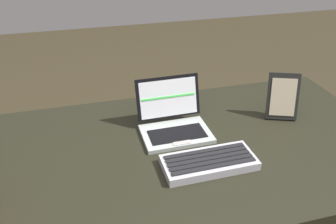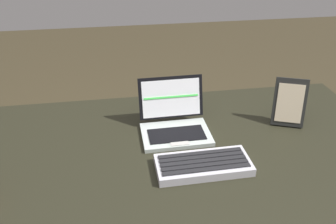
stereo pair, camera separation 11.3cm
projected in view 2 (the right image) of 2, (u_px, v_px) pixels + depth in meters
name	position (u px, v px, depth m)	size (l,w,h in m)	color
desk	(176.00, 166.00, 1.24)	(1.55, 0.81, 0.72)	black
laptop_front	(174.00, 123.00, 1.27)	(0.25, 0.22, 0.18)	#AEB8B2
external_keyboard	(203.00, 165.00, 1.10)	(0.30, 0.14, 0.03)	#B8B7C1
photo_frame	(290.00, 103.00, 1.30)	(0.13, 0.10, 0.18)	black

